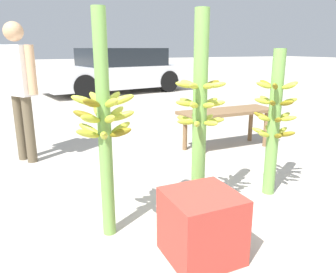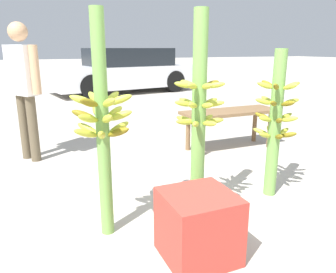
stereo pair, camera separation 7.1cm
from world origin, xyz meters
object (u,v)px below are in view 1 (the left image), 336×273
at_px(produce_crate, 202,226).
at_px(banana_stalk_center, 200,115).
at_px(parked_car, 118,71).
at_px(vendor_person, 19,81).
at_px(market_bench, 227,116).
at_px(banana_stalk_right, 274,120).
at_px(banana_stalk_left, 104,125).

bearing_deg(produce_crate, banana_stalk_center, 62.68).
distance_m(parked_car, produce_crate, 8.27).
height_order(vendor_person, parked_car, vendor_person).
relative_size(vendor_person, market_bench, 1.21).
bearing_deg(produce_crate, banana_stalk_right, 28.39).
bearing_deg(banana_stalk_center, vendor_person, 121.08).
bearing_deg(parked_car, produce_crate, 157.37).
relative_size(banana_stalk_center, market_bench, 1.21).
relative_size(banana_stalk_right, parked_car, 0.29).
bearing_deg(parked_car, banana_stalk_center, 158.41).
bearing_deg(market_bench, vendor_person, 166.55).
height_order(banana_stalk_left, market_bench, banana_stalk_left).
bearing_deg(banana_stalk_left, banana_stalk_right, 2.06).
relative_size(banana_stalk_left, banana_stalk_right, 1.19).
bearing_deg(banana_stalk_left, produce_crate, -48.02).
relative_size(banana_stalk_left, parked_car, 0.34).
xyz_separation_m(banana_stalk_left, banana_stalk_center, (0.72, -0.01, 0.00)).
distance_m(banana_stalk_left, banana_stalk_right, 1.51).
bearing_deg(produce_crate, banana_stalk_left, 131.98).
height_order(vendor_person, produce_crate, vendor_person).
height_order(banana_stalk_right, produce_crate, banana_stalk_right).
bearing_deg(vendor_person, market_bench, -134.78).
bearing_deg(market_bench, produce_crate, -128.39).
xyz_separation_m(vendor_person, parked_car, (2.77, 5.58, -0.31)).
distance_m(banana_stalk_center, produce_crate, 0.82).
relative_size(banana_stalk_center, vendor_person, 1.00).
distance_m(vendor_person, produce_crate, 2.73).
distance_m(banana_stalk_left, parked_car, 7.88).
height_order(banana_stalk_left, banana_stalk_right, banana_stalk_left).
xyz_separation_m(banana_stalk_left, market_bench, (1.95, 1.39, -0.37)).
xyz_separation_m(banana_stalk_right, vendor_person, (-1.97, 1.90, 0.25)).
distance_m(banana_stalk_right, vendor_person, 2.75).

